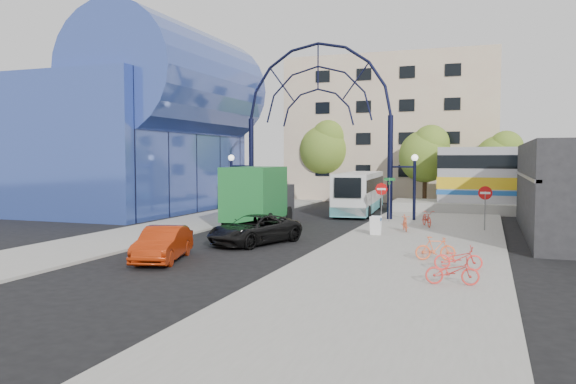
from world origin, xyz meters
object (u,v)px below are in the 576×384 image
at_px(street_name_sign, 389,190).
at_px(red_sedan, 163,244).
at_px(bike_far_b, 435,248).
at_px(city_bus, 359,192).
at_px(bike_near_a, 427,218).
at_px(bike_far_a, 452,271).
at_px(sandwich_board, 376,223).
at_px(tree_north_a, 426,153).
at_px(black_suv, 255,230).
at_px(green_truck, 260,196).
at_px(tree_north_b, 326,147).
at_px(do_not_enter_sign, 485,197).
at_px(stop_sign, 381,193).
at_px(bike_far_c, 458,258).
at_px(gateway_arch, 318,94).
at_px(bike_near_b, 405,223).
at_px(tree_north_c, 501,157).

bearing_deg(street_name_sign, red_sedan, -111.48).
bearing_deg(bike_far_b, city_bus, 7.02).
relative_size(bike_near_a, bike_far_a, 1.09).
distance_m(sandwich_board, tree_north_a, 20.33).
bearing_deg(red_sedan, black_suv, 56.86).
xyz_separation_m(green_truck, bike_near_a, (9.81, 2.25, -1.22)).
xyz_separation_m(sandwich_board, red_sedan, (-6.83, -9.71, -0.05)).
bearing_deg(bike_near_a, tree_north_b, 101.23).
relative_size(black_suv, bike_far_a, 3.02).
bearing_deg(sandwich_board, do_not_enter_sign, 36.68).
relative_size(stop_sign, city_bus, 0.22).
relative_size(street_name_sign, bike_near_a, 1.53).
bearing_deg(bike_near_a, tree_north_a, 76.19).
xyz_separation_m(street_name_sign, city_bus, (-3.31, 6.18, -0.52)).
bearing_deg(bike_far_c, do_not_enter_sign, -15.82).
bearing_deg(gateway_arch, street_name_sign, -15.07).
bearing_deg(stop_sign, bike_far_c, -69.42).
relative_size(street_name_sign, green_truck, 0.38).
distance_m(do_not_enter_sign, tree_north_a, 16.86).
relative_size(green_truck, bike_far_b, 4.71).
xyz_separation_m(do_not_enter_sign, bike_far_b, (-1.77, -10.54, -1.38)).
distance_m(tree_north_a, city_bus, 8.83).
height_order(green_truck, bike_far_c, green_truck).
bearing_deg(bike_far_c, bike_near_b, 5.86).
height_order(city_bus, bike_near_a, city_bus).
height_order(tree_north_a, city_bus, tree_north_a).
xyz_separation_m(tree_north_a, bike_far_a, (4.00, -30.73, -4.04)).
height_order(street_name_sign, bike_near_b, street_name_sign).
distance_m(gateway_arch, bike_far_c, 20.84).
distance_m(tree_north_b, red_sedan, 34.08).
xyz_separation_m(city_bus, black_suv, (-1.40, -17.11, -0.90)).
relative_size(street_name_sign, bike_far_b, 1.78).
xyz_separation_m(stop_sign, street_name_sign, (0.40, 0.60, 0.14)).
height_order(sandwich_board, bike_far_b, sandwich_board).
distance_m(black_suv, red_sedan, 5.68).
bearing_deg(city_bus, sandwich_board, -78.31).
bearing_deg(bike_far_b, stop_sign, 5.69).
bearing_deg(bike_near_b, bike_far_b, -90.00).
bearing_deg(tree_north_a, green_truck, -115.04).
bearing_deg(city_bus, tree_north_a, 54.94).
distance_m(bike_near_b, bike_far_b, 8.87).
height_order(do_not_enter_sign, city_bus, city_bus).
bearing_deg(gateway_arch, sandwich_board, -55.09).
bearing_deg(bike_near_a, green_truck, 172.97).
distance_m(city_bus, bike_far_a, 25.00).
bearing_deg(street_name_sign, do_not_enter_sign, -24.16).
distance_m(bike_near_b, bike_far_a, 13.22).
relative_size(sandwich_board, tree_north_c, 0.15).
xyz_separation_m(do_not_enter_sign, black_suv, (-10.50, -8.33, -1.27)).
xyz_separation_m(do_not_enter_sign, bike_near_b, (-4.15, -2.00, -1.40)).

